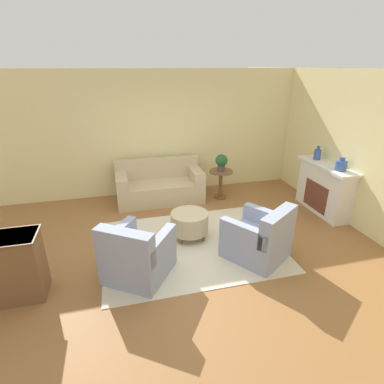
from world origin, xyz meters
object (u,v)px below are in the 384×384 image
ottoman_table (190,222)px  potted_plant_on_side_table (221,162)px  couch (160,186)px  armchair_left (137,256)px  vase_mantel_near (317,154)px  vase_mantel_far (341,165)px  side_table (221,179)px  armchair_right (259,239)px

ottoman_table → potted_plant_on_side_table: bearing=54.0°
couch → ottoman_table: 1.77m
armchair_left → vase_mantel_near: (3.90, 1.56, 0.80)m
potted_plant_on_side_table → vase_mantel_near: bearing=-25.0°
ottoman_table → armchair_left: bearing=-138.7°
armchair_left → couch: bearing=74.7°
ottoman_table → vase_mantel_far: vase_mantel_far is taller
vase_mantel_far → couch: bearing=150.9°
armchair_left → potted_plant_on_side_table: (2.10, 2.40, 0.53)m
vase_mantel_far → potted_plant_on_side_table: size_ratio=0.66×
armchair_left → vase_mantel_near: size_ratio=4.10×
ottoman_table → vase_mantel_near: bearing=13.4°
side_table → vase_mantel_near: (1.80, -0.84, 0.70)m
ottoman_table → vase_mantel_near: size_ratio=2.30×
vase_mantel_far → potted_plant_on_side_table: (-1.80, 1.56, -0.26)m
armchair_right → couch: bearing=114.4°
side_table → vase_mantel_near: 2.11m
armchair_right → ottoman_table: 1.26m
armchair_right → potted_plant_on_side_table: bearing=85.4°
armchair_right → side_table: size_ratio=1.79×
armchair_right → potted_plant_on_side_table: 2.46m
couch → armchair_left: same height
ottoman_table → side_table: bearing=54.0°
armchair_left → vase_mantel_far: vase_mantel_far is taller
ottoman_table → vase_mantel_far: 3.03m
couch → vase_mantel_far: (3.18, -1.77, 0.80)m
couch → side_table: bearing=-8.8°
armchair_left → potted_plant_on_side_table: 3.23m
side_table → ottoman_table: bearing=-126.0°
vase_mantel_near → couch: bearing=161.7°
couch → vase_mantel_near: (3.18, -1.05, 0.81)m
vase_mantel_far → potted_plant_on_side_table: bearing=139.1°
armchair_right → ottoman_table: bearing=136.8°
side_table → vase_mantel_near: size_ratio=2.29×
couch → ottoman_table: bearing=-81.3°
vase_mantel_far → potted_plant_on_side_table: vase_mantel_far is taller
couch → vase_mantel_far: bearing=-29.1°
armchair_right → vase_mantel_near: vase_mantel_near is taller
vase_mantel_near → vase_mantel_far: size_ratio=1.15×
vase_mantel_near → potted_plant_on_side_table: vase_mantel_near is taller
vase_mantel_near → potted_plant_on_side_table: 2.01m
armchair_left → potted_plant_on_side_table: potted_plant_on_side_table is taller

